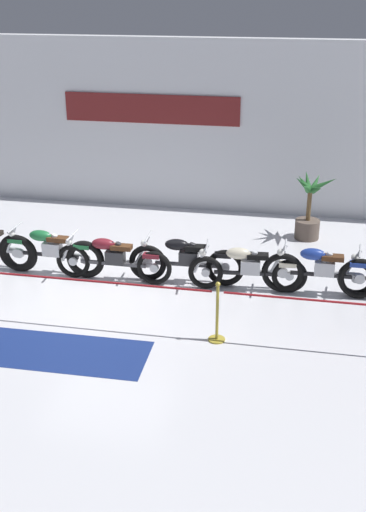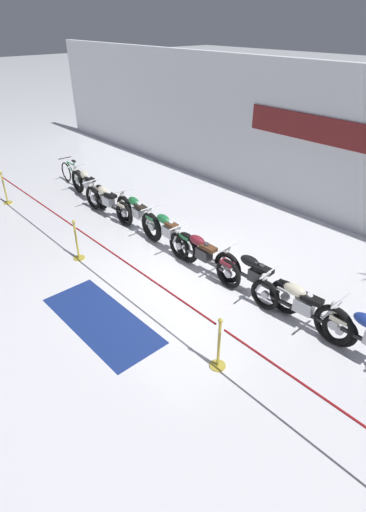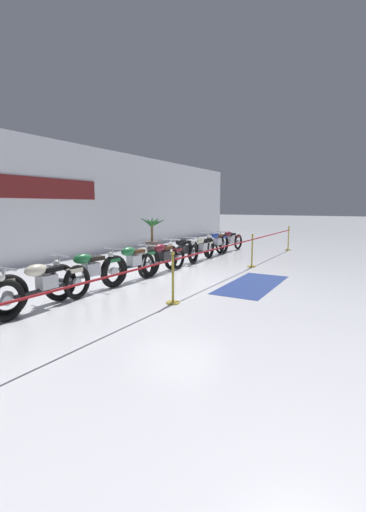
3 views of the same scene
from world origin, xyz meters
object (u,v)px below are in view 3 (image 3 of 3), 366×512
at_px(motorcycle_blue_7, 217,243).
at_px(stanchion_mid_left, 173,286).
at_px(stanchion_far_right, 288,242).
at_px(motorcycle_cream_6, 202,248).
at_px(motorcycle_maroon_4, 163,257).
at_px(motorcycle_black_5, 183,251).
at_px(stanchion_mid_right, 252,256).
at_px(stanchion_far_left, 196,259).
at_px(motorcycle_maroon_8, 229,241).
at_px(motorcycle_cream_1, 44,285).
at_px(potted_palm_left_of_row, 152,236).
at_px(floor_banner, 252,284).
at_px(motorcycle_green_2, 89,272).
at_px(motorcycle_green_3, 133,264).

bearing_deg(motorcycle_blue_7, stanchion_mid_left, -162.70).
bearing_deg(stanchion_far_right, motorcycle_cream_6, 156.81).
bearing_deg(motorcycle_maroon_4, motorcycle_black_5, 6.99).
bearing_deg(stanchion_mid_right, stanchion_far_left, 180.00).
bearing_deg(stanchion_far_right, motorcycle_maroon_4, 165.33).
bearing_deg(motorcycle_maroon_8, motorcycle_blue_7, -177.36).
bearing_deg(motorcycle_maroon_8, motorcycle_cream_1, -178.87).
relative_size(potted_palm_left_of_row, floor_banner, 0.56).
bearing_deg(motorcycle_cream_1, motorcycle_green_2, 6.62).
xyz_separation_m(motorcycle_black_5, motorcycle_maroon_8, (3.99, 0.03, -0.01)).
bearing_deg(motorcycle_cream_6, floor_banner, -133.74).
relative_size(motorcycle_maroon_8, stanchion_far_right, 2.18).
bearing_deg(stanchion_far_left, motorcycle_green_2, 121.46).
distance_m(motorcycle_maroon_8, stanchion_mid_right, 3.71).
relative_size(motorcycle_green_3, motorcycle_blue_7, 1.02).
height_order(motorcycle_black_5, motorcycle_maroon_8, motorcycle_black_5).
bearing_deg(potted_palm_left_of_row, stanchion_far_right, -54.85).
bearing_deg(stanchion_mid_right, motorcycle_maroon_8, 33.72).
xyz_separation_m(motorcycle_maroon_4, motorcycle_blue_7, (3.96, 0.13, 0.02)).
xyz_separation_m(motorcycle_black_5, stanchion_mid_right, (0.90, -2.04, -0.11)).
xyz_separation_m(motorcycle_cream_1, motorcycle_maroon_8, (9.41, 0.19, -0.00)).
distance_m(potted_palm_left_of_row, stanchion_mid_right, 5.07).
bearing_deg(stanchion_far_right, floor_banner, -173.30).
relative_size(motorcycle_black_5, floor_banner, 0.81).
distance_m(motorcycle_green_3, potted_palm_left_of_row, 5.80).
bearing_deg(motorcycle_black_5, motorcycle_green_2, -179.84).
xyz_separation_m(motorcycle_maroon_4, motorcycle_maroon_8, (5.40, 0.20, -0.00)).
xyz_separation_m(motorcycle_black_5, stanchion_far_right, (5.71, -2.04, -0.11)).
relative_size(motorcycle_cream_1, stanchion_mid_right, 2.21).
xyz_separation_m(motorcycle_maroon_8, potted_palm_left_of_row, (-1.71, 2.81, 0.22)).
bearing_deg(motorcycle_green_3, potted_palm_left_of_row, 30.51).
xyz_separation_m(motorcycle_green_3, motorcycle_cream_6, (3.90, 0.01, -0.02)).
distance_m(motorcycle_green_3, stanchion_far_left, 1.96).
bearing_deg(motorcycle_maroon_8, motorcycle_cream_6, -177.43).
relative_size(motorcycle_green_2, motorcycle_blue_7, 1.04).
bearing_deg(motorcycle_blue_7, motorcycle_green_3, -179.28).
bearing_deg(stanchion_far_right, stanchion_far_left, 180.00).
distance_m(motorcycle_maroon_8, stanchion_far_right, 2.68).
relative_size(motorcycle_green_2, stanchion_mid_right, 2.17).
bearing_deg(motorcycle_black_5, motorcycle_cream_1, -178.30).
relative_size(motorcycle_cream_6, motorcycle_maroon_8, 0.97).
bearing_deg(motorcycle_maroon_8, potted_palm_left_of_row, 121.39).
distance_m(motorcycle_cream_1, motorcycle_black_5, 5.42).
xyz_separation_m(motorcycle_maroon_4, motorcycle_cream_6, (2.60, 0.07, -0.01)).
xyz_separation_m(motorcycle_cream_1, stanchion_far_left, (2.53, -1.88, 0.30)).
bearing_deg(motorcycle_green_3, floor_banner, -65.84).
relative_size(motorcycle_black_5, stanchion_far_right, 2.14).
bearing_deg(motorcycle_maroon_4, motorcycle_green_3, 177.09).
bearing_deg(stanchion_mid_left, motorcycle_green_3, 59.32).
bearing_deg(potted_palm_left_of_row, motorcycle_blue_7, -84.65).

